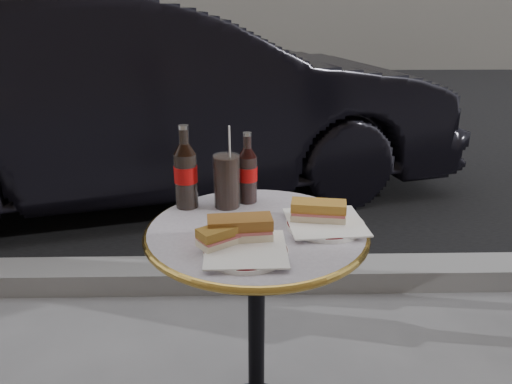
{
  "coord_description": "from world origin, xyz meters",
  "views": [
    {
      "loc": [
        -0.03,
        -1.25,
        1.32
      ],
      "look_at": [
        0.0,
        0.05,
        0.82
      ],
      "focal_mm": 35.0,
      "sensor_mm": 36.0,
      "label": 1
    }
  ],
  "objects_px": {
    "cola_bottle_left": "(185,167)",
    "cola_glass": "(227,181)",
    "parked_car": "(156,101)",
    "plate_right": "(325,224)",
    "plate_left": "(246,252)",
    "bistro_table": "(256,337)",
    "cola_bottle_right": "(247,168)"
  },
  "relations": [
    {
      "from": "cola_bottle_left",
      "to": "cola_glass",
      "type": "height_order",
      "value": "cola_bottle_left"
    },
    {
      "from": "cola_glass",
      "to": "parked_car",
      "type": "height_order",
      "value": "parked_car"
    },
    {
      "from": "plate_right",
      "to": "parked_car",
      "type": "relative_size",
      "value": 0.05
    },
    {
      "from": "plate_left",
      "to": "bistro_table",
      "type": "bearing_deg",
      "value": 78.8
    },
    {
      "from": "cola_bottle_left",
      "to": "parked_car",
      "type": "bearing_deg",
      "value": 102.12
    },
    {
      "from": "plate_right",
      "to": "plate_left",
      "type": "bearing_deg",
      "value": -144.73
    },
    {
      "from": "plate_right",
      "to": "cola_glass",
      "type": "xyz_separation_m",
      "value": [
        -0.28,
        0.15,
        0.08
      ]
    },
    {
      "from": "cola_bottle_left",
      "to": "cola_bottle_right",
      "type": "distance_m",
      "value": 0.19
    },
    {
      "from": "plate_right",
      "to": "cola_bottle_left",
      "type": "relative_size",
      "value": 0.86
    },
    {
      "from": "bistro_table",
      "to": "plate_right",
      "type": "height_order",
      "value": "plate_right"
    },
    {
      "from": "parked_car",
      "to": "bistro_table",
      "type": "bearing_deg",
      "value": -178.47
    },
    {
      "from": "cola_bottle_right",
      "to": "cola_bottle_left",
      "type": "bearing_deg",
      "value": -168.28
    },
    {
      "from": "cola_bottle_right",
      "to": "cola_glass",
      "type": "relative_size",
      "value": 1.35
    },
    {
      "from": "plate_left",
      "to": "cola_bottle_right",
      "type": "relative_size",
      "value": 0.96
    },
    {
      "from": "bistro_table",
      "to": "cola_glass",
      "type": "xyz_separation_m",
      "value": [
        -0.09,
        0.16,
        0.45
      ]
    },
    {
      "from": "plate_right",
      "to": "parked_car",
      "type": "height_order",
      "value": "parked_car"
    },
    {
      "from": "plate_left",
      "to": "plate_right",
      "type": "height_order",
      "value": "same"
    },
    {
      "from": "cola_bottle_right",
      "to": "plate_left",
      "type": "bearing_deg",
      "value": -91.14
    },
    {
      "from": "cola_bottle_left",
      "to": "bistro_table",
      "type": "bearing_deg",
      "value": -37.44
    },
    {
      "from": "bistro_table",
      "to": "parked_car",
      "type": "distance_m",
      "value": 2.3
    },
    {
      "from": "bistro_table",
      "to": "plate_left",
      "type": "distance_m",
      "value": 0.4
    },
    {
      "from": "plate_right",
      "to": "cola_bottle_right",
      "type": "bearing_deg",
      "value": 138.25
    },
    {
      "from": "cola_bottle_left",
      "to": "cola_bottle_right",
      "type": "xyz_separation_m",
      "value": [
        0.18,
        0.04,
        -0.02
      ]
    },
    {
      "from": "plate_left",
      "to": "parked_car",
      "type": "height_order",
      "value": "parked_car"
    },
    {
      "from": "plate_left",
      "to": "cola_glass",
      "type": "height_order",
      "value": "cola_glass"
    },
    {
      "from": "plate_left",
      "to": "parked_car",
      "type": "distance_m",
      "value": 2.42
    },
    {
      "from": "plate_left",
      "to": "plate_right",
      "type": "xyz_separation_m",
      "value": [
        0.22,
        0.16,
        0.0
      ]
    },
    {
      "from": "plate_right",
      "to": "cola_bottle_right",
      "type": "xyz_separation_m",
      "value": [
        -0.22,
        0.19,
        0.11
      ]
    },
    {
      "from": "plate_right",
      "to": "cola_glass",
      "type": "distance_m",
      "value": 0.33
    },
    {
      "from": "plate_right",
      "to": "cola_bottle_left",
      "type": "xyz_separation_m",
      "value": [
        -0.4,
        0.15,
        0.12
      ]
    },
    {
      "from": "plate_left",
      "to": "plate_right",
      "type": "relative_size",
      "value": 0.97
    },
    {
      "from": "plate_left",
      "to": "cola_bottle_left",
      "type": "relative_size",
      "value": 0.84
    }
  ]
}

